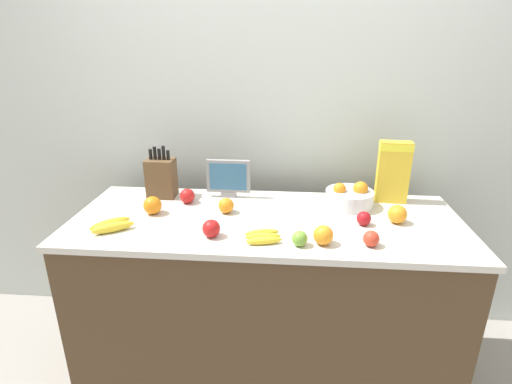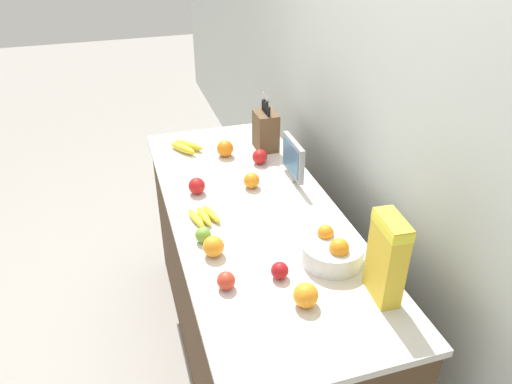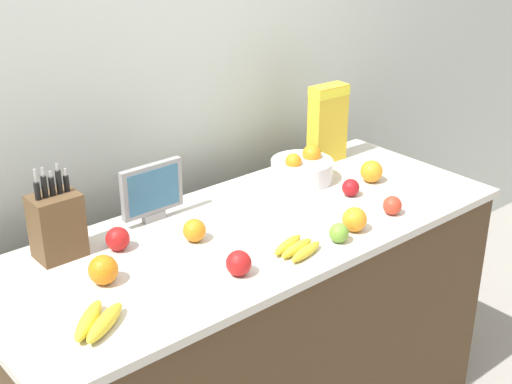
% 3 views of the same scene
% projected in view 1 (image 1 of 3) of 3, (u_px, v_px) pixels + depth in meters
% --- Properties ---
extents(ground_plane, '(14.00, 14.00, 0.00)m').
position_uv_depth(ground_plane, '(265.00, 369.00, 2.25)').
color(ground_plane, gray).
extents(wall_back, '(9.00, 0.06, 2.60)m').
position_uv_depth(wall_back, '(273.00, 120.00, 2.33)').
color(wall_back, silver).
rests_on(wall_back, ground_plane).
extents(counter, '(1.87, 0.74, 0.94)m').
position_uv_depth(counter, '(265.00, 299.00, 2.09)').
color(counter, '#4C3823').
rests_on(counter, ground_plane).
extents(knife_block, '(0.15, 0.11, 0.31)m').
position_uv_depth(knife_block, '(161.00, 177.00, 2.15)').
color(knife_block, brown).
rests_on(knife_block, counter).
extents(small_monitor, '(0.23, 0.03, 0.21)m').
position_uv_depth(small_monitor, '(228.00, 177.00, 2.14)').
color(small_monitor, gray).
rests_on(small_monitor, counter).
extents(cereal_box, '(0.17, 0.09, 0.32)m').
position_uv_depth(cereal_box, '(393.00, 169.00, 2.06)').
color(cereal_box, gold).
rests_on(cereal_box, counter).
extents(fruit_bowl, '(0.24, 0.24, 0.13)m').
position_uv_depth(fruit_bowl, '(350.00, 197.00, 2.04)').
color(fruit_bowl, silver).
rests_on(fruit_bowl, counter).
extents(banana_bunch_left, '(0.17, 0.14, 0.03)m').
position_uv_depth(banana_bunch_left, '(263.00, 237.00, 1.70)').
color(banana_bunch_left, yellow).
rests_on(banana_bunch_left, counter).
extents(banana_bunch_right, '(0.20, 0.19, 0.04)m').
position_uv_depth(banana_bunch_right, '(111.00, 225.00, 1.79)').
color(banana_bunch_right, yellow).
rests_on(banana_bunch_right, counter).
extents(apple_by_knife_block, '(0.07, 0.07, 0.07)m').
position_uv_depth(apple_by_knife_block, '(300.00, 239.00, 1.65)').
color(apple_by_knife_block, '#6B9E33').
rests_on(apple_by_knife_block, counter).
extents(apple_middle, '(0.07, 0.07, 0.07)m').
position_uv_depth(apple_middle, '(364.00, 218.00, 1.84)').
color(apple_middle, '#A31419').
rests_on(apple_middle, counter).
extents(apple_rightmost, '(0.08, 0.08, 0.08)m').
position_uv_depth(apple_rightmost, '(211.00, 228.00, 1.72)').
color(apple_rightmost, red).
rests_on(apple_rightmost, counter).
extents(apple_near_bananas, '(0.08, 0.08, 0.08)m').
position_uv_depth(apple_near_bananas, '(187.00, 196.00, 2.09)').
color(apple_near_bananas, red).
rests_on(apple_near_bananas, counter).
extents(apple_leftmost, '(0.07, 0.07, 0.07)m').
position_uv_depth(apple_leftmost, '(371.00, 239.00, 1.65)').
color(apple_leftmost, red).
rests_on(apple_leftmost, counter).
extents(orange_mid_left, '(0.09, 0.09, 0.09)m').
position_uv_depth(orange_mid_left, '(153.00, 205.00, 1.95)').
color(orange_mid_left, orange).
rests_on(orange_mid_left, counter).
extents(orange_back_center, '(0.08, 0.08, 0.08)m').
position_uv_depth(orange_back_center, '(226.00, 206.00, 1.97)').
color(orange_back_center, orange).
rests_on(orange_back_center, counter).
extents(orange_front_center, '(0.09, 0.09, 0.09)m').
position_uv_depth(orange_front_center, '(397.00, 214.00, 1.86)').
color(orange_front_center, orange).
rests_on(orange_front_center, counter).
extents(orange_front_right, '(0.08, 0.08, 0.08)m').
position_uv_depth(orange_front_right, '(323.00, 235.00, 1.66)').
color(orange_front_right, orange).
rests_on(orange_front_right, counter).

